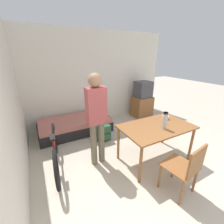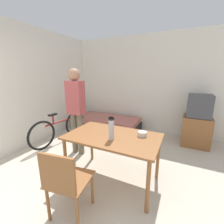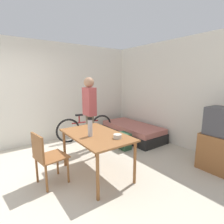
{
  "view_description": "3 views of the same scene",
  "coord_description": "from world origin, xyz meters",
  "px_view_note": "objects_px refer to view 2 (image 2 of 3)",
  "views": [
    {
      "loc": [
        -1.62,
        -0.79,
        2.04
      ],
      "look_at": [
        -0.21,
        1.89,
        0.87
      ],
      "focal_mm": 24.0,
      "sensor_mm": 36.0,
      "label": 1
    },
    {
      "loc": [
        1.22,
        -0.8,
        1.66
      ],
      "look_at": [
        -0.15,
        2.01,
        0.86
      ],
      "focal_mm": 24.0,
      "sensor_mm": 36.0,
      "label": 2
    },
    {
      "loc": [
        2.88,
        -0.44,
        1.72
      ],
      "look_at": [
        -0.39,
        1.94,
        0.95
      ],
      "focal_mm": 28.0,
      "sensor_mm": 36.0,
      "label": 3
    }
  ],
  "objects_px": {
    "backpack": "(111,135)",
    "thermos_flask": "(111,128)",
    "daybed": "(107,124)",
    "person_standing": "(76,106)",
    "dining_table": "(113,140)",
    "bicycle": "(60,128)",
    "wooden_chair": "(65,181)",
    "tv": "(197,123)",
    "mate_bowl": "(142,134)"
  },
  "relations": [
    {
      "from": "backpack",
      "to": "thermos_flask",
      "type": "bearing_deg",
      "value": -63.48
    },
    {
      "from": "daybed",
      "to": "thermos_flask",
      "type": "distance_m",
      "value": 2.45
    },
    {
      "from": "person_standing",
      "to": "thermos_flask",
      "type": "xyz_separation_m",
      "value": [
        1.08,
        -0.59,
        -0.1
      ]
    },
    {
      "from": "thermos_flask",
      "to": "person_standing",
      "type": "bearing_deg",
      "value": 151.54
    },
    {
      "from": "dining_table",
      "to": "bicycle",
      "type": "relative_size",
      "value": 0.83
    },
    {
      "from": "dining_table",
      "to": "person_standing",
      "type": "relative_size",
      "value": 0.78
    },
    {
      "from": "person_standing",
      "to": "backpack",
      "type": "relative_size",
      "value": 4.28
    },
    {
      "from": "thermos_flask",
      "to": "wooden_chair",
      "type": "bearing_deg",
      "value": -108.12
    },
    {
      "from": "wooden_chair",
      "to": "tv",
      "type": "bearing_deg",
      "value": 63.06
    },
    {
      "from": "dining_table",
      "to": "bicycle",
      "type": "bearing_deg",
      "value": 158.32
    },
    {
      "from": "bicycle",
      "to": "backpack",
      "type": "distance_m",
      "value": 1.27
    },
    {
      "from": "tv",
      "to": "thermos_flask",
      "type": "bearing_deg",
      "value": -119.61
    },
    {
      "from": "daybed",
      "to": "tv",
      "type": "relative_size",
      "value": 1.57
    },
    {
      "from": "daybed",
      "to": "mate_bowl",
      "type": "bearing_deg",
      "value": -48.96
    },
    {
      "from": "daybed",
      "to": "tv",
      "type": "xyz_separation_m",
      "value": [
        2.34,
        0.06,
        0.36
      ]
    },
    {
      "from": "daybed",
      "to": "dining_table",
      "type": "xyz_separation_m",
      "value": [
        1.1,
        -1.9,
        0.48
      ]
    },
    {
      "from": "tv",
      "to": "mate_bowl",
      "type": "distance_m",
      "value": 1.98
    },
    {
      "from": "thermos_flask",
      "to": "tv",
      "type": "bearing_deg",
      "value": 60.39
    },
    {
      "from": "dining_table",
      "to": "bicycle",
      "type": "xyz_separation_m",
      "value": [
        -1.79,
        0.71,
        -0.34
      ]
    },
    {
      "from": "person_standing",
      "to": "mate_bowl",
      "type": "relative_size",
      "value": 13.06
    },
    {
      "from": "person_standing",
      "to": "mate_bowl",
      "type": "bearing_deg",
      "value": -10.96
    },
    {
      "from": "tv",
      "to": "mate_bowl",
      "type": "height_order",
      "value": "tv"
    },
    {
      "from": "daybed",
      "to": "thermos_flask",
      "type": "bearing_deg",
      "value": -60.61
    },
    {
      "from": "person_standing",
      "to": "backpack",
      "type": "distance_m",
      "value": 1.18
    },
    {
      "from": "daybed",
      "to": "backpack",
      "type": "distance_m",
      "value": 0.9
    },
    {
      "from": "wooden_chair",
      "to": "bicycle",
      "type": "distance_m",
      "value": 2.23
    },
    {
      "from": "tv",
      "to": "thermos_flask",
      "type": "distance_m",
      "value": 2.43
    },
    {
      "from": "tv",
      "to": "dining_table",
      "type": "xyz_separation_m",
      "value": [
        -1.23,
        -1.95,
        0.12
      ]
    },
    {
      "from": "thermos_flask",
      "to": "mate_bowl",
      "type": "relative_size",
      "value": 2.37
    },
    {
      "from": "wooden_chair",
      "to": "person_standing",
      "type": "height_order",
      "value": "person_standing"
    },
    {
      "from": "wooden_chair",
      "to": "daybed",
      "type": "bearing_deg",
      "value": 108.6
    },
    {
      "from": "daybed",
      "to": "mate_bowl",
      "type": "relative_size",
      "value": 14.11
    },
    {
      "from": "mate_bowl",
      "to": "backpack",
      "type": "distance_m",
      "value": 1.52
    },
    {
      "from": "person_standing",
      "to": "thermos_flask",
      "type": "relative_size",
      "value": 5.52
    },
    {
      "from": "tv",
      "to": "bicycle",
      "type": "relative_size",
      "value": 0.73
    },
    {
      "from": "tv",
      "to": "person_standing",
      "type": "height_order",
      "value": "person_standing"
    },
    {
      "from": "tv",
      "to": "person_standing",
      "type": "relative_size",
      "value": 0.69
    },
    {
      "from": "mate_bowl",
      "to": "backpack",
      "type": "xyz_separation_m",
      "value": [
        -1.0,
        0.98,
        -0.59
      ]
    },
    {
      "from": "thermos_flask",
      "to": "backpack",
      "type": "bearing_deg",
      "value": 116.52
    },
    {
      "from": "bicycle",
      "to": "mate_bowl",
      "type": "bearing_deg",
      "value": -13.9
    },
    {
      "from": "tv",
      "to": "mate_bowl",
      "type": "bearing_deg",
      "value": -114.98
    },
    {
      "from": "daybed",
      "to": "dining_table",
      "type": "relative_size",
      "value": 1.38
    },
    {
      "from": "dining_table",
      "to": "wooden_chair",
      "type": "height_order",
      "value": "wooden_chair"
    },
    {
      "from": "dining_table",
      "to": "mate_bowl",
      "type": "bearing_deg",
      "value": 22.88
    },
    {
      "from": "bicycle",
      "to": "mate_bowl",
      "type": "xyz_separation_m",
      "value": [
        2.19,
        -0.54,
        0.45
      ]
    },
    {
      "from": "thermos_flask",
      "to": "daybed",
      "type": "bearing_deg",
      "value": 119.39
    },
    {
      "from": "tv",
      "to": "wooden_chair",
      "type": "height_order",
      "value": "tv"
    },
    {
      "from": "tv",
      "to": "bicycle",
      "type": "distance_m",
      "value": 3.27
    },
    {
      "from": "daybed",
      "to": "wooden_chair",
      "type": "height_order",
      "value": "wooden_chair"
    },
    {
      "from": "wooden_chair",
      "to": "thermos_flask",
      "type": "bearing_deg",
      "value": 71.88
    }
  ]
}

